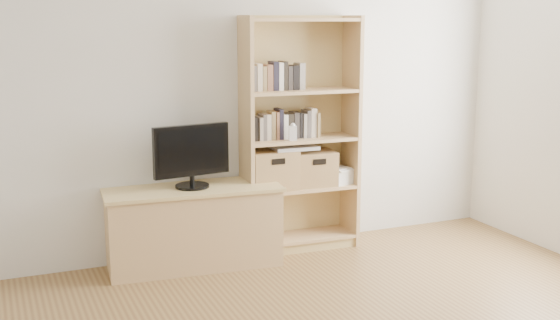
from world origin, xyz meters
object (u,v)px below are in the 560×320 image
tv_stand (193,228)px  bookshelf (300,135)px  basket_right (313,168)px  basket_left (271,170)px  television (192,157)px  laptop (294,147)px  baby_monitor (293,133)px

tv_stand → bookshelf: bearing=9.4°
basket_right → tv_stand: bearing=-171.6°
tv_stand → bookshelf: 1.11m
basket_left → television: bearing=-173.2°
tv_stand → basket_left: 0.77m
bookshelf → basket_right: bookshelf is taller
basket_left → laptop: (0.19, -0.01, 0.17)m
bookshelf → baby_monitor: (-0.11, -0.10, 0.04)m
laptop → baby_monitor: bearing=-115.7°
television → laptop: 0.86m
tv_stand → bookshelf: (0.91, 0.07, 0.64)m
basket_left → basket_right: bearing=-1.9°
basket_right → laptop: (-0.17, 0.00, 0.18)m
tv_stand → basket_left: basket_left is taller
bookshelf → television: size_ratio=3.17×
tv_stand → television: size_ratio=2.17×
bookshelf → basket_left: size_ratio=4.99×
bookshelf → baby_monitor: bearing=-135.0°
television → basket_left: 0.69m
tv_stand → basket_right: basket_right is taller
basket_left → basket_right: size_ratio=1.11×
basket_right → laptop: 0.25m
tv_stand → laptop: laptop is taller
baby_monitor → basket_right: size_ratio=0.34×
basket_left → laptop: size_ratio=1.06×
tv_stand → laptop: bearing=9.2°
tv_stand → bookshelf: size_ratio=0.68×
basket_left → laptop: 0.25m
television → laptop: television is taller
bookshelf → laptop: bookshelf is taller
laptop → bookshelf: bearing=11.0°
bookshelf → television: bearing=-173.3°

